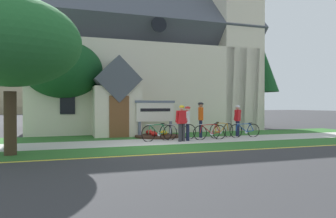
{
  "coord_description": "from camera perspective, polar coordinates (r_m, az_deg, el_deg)",
  "views": [
    {
      "loc": [
        -3.4,
        -11.62,
        1.64
      ],
      "look_at": [
        1.73,
        3.47,
        1.43
      ],
      "focal_mm": 33.81,
      "sensor_mm": 36.0,
      "label": 1
    }
  ],
  "objects": [
    {
      "name": "church_sign",
      "position": [
        16.46,
        -2.31,
        -0.61
      ],
      "size": [
        2.15,
        0.17,
        1.87
      ],
      "color": "slate",
      "rests_on": "ground"
    },
    {
      "name": "sidewalk_slab",
      "position": [
        14.58,
        3.0,
        -5.7
      ],
      "size": [
        32.0,
        2.37,
        0.01
      ],
      "primitive_type": "cube",
      "color": "#B7B5AD",
      "rests_on": "ground"
    },
    {
      "name": "ground",
      "position": [
        16.07,
        -6.47,
        -5.12
      ],
      "size": [
        140.0,
        140.0,
        0.0
      ],
      "primitive_type": "plane",
      "color": "#333335"
    },
    {
      "name": "bicycle_silver",
      "position": [
        16.03,
        9.64,
        -3.78
      ],
      "size": [
        1.63,
        0.61,
        0.83
      ],
      "color": "black",
      "rests_on": "ground"
    },
    {
      "name": "flower_bed",
      "position": [
        16.12,
        -1.92,
        -4.83
      ],
      "size": [
        2.31,
        2.31,
        0.34
      ],
      "color": "#382319",
      "rests_on": "ground"
    },
    {
      "name": "cyclist_in_red_jersey",
      "position": [
        15.9,
        5.92,
        -1.36
      ],
      "size": [
        0.35,
        0.77,
        1.78
      ],
      "color": "#191E38",
      "rests_on": "ground"
    },
    {
      "name": "yard_deciduous_tree",
      "position": [
        18.03,
        -18.38,
        6.65
      ],
      "size": [
        4.19,
        4.19,
        5.09
      ],
      "color": "#3D2D1E",
      "rests_on": "ground"
    },
    {
      "name": "distant_hill",
      "position": [
        79.74,
        -21.07,
        -0.49
      ],
      "size": [
        106.55,
        39.99,
        19.61
      ],
      "primitive_type": "ellipsoid",
      "color": "#847A5B",
      "rests_on": "ground"
    },
    {
      "name": "bicycle_green",
      "position": [
        16.46,
        13.69,
        -3.74
      ],
      "size": [
        1.69,
        0.11,
        0.76
      ],
      "color": "black",
      "rests_on": "ground"
    },
    {
      "name": "cyclist_in_green_jersey",
      "position": [
        14.11,
        2.49,
        -2.09
      ],
      "size": [
        0.62,
        0.38,
        1.62
      ],
      "color": "#2D2D33",
      "rests_on": "ground"
    },
    {
      "name": "church_building",
      "position": [
        22.67,
        -3.88,
        8.55
      ],
      "size": [
        14.89,
        10.88,
        13.24
      ],
      "color": "beige",
      "rests_on": "ground"
    },
    {
      "name": "cyclist_in_yellow_jersey",
      "position": [
        14.5,
        3.58,
        -2.15
      ],
      "size": [
        0.39,
        0.66,
        1.58
      ],
      "color": "#191E38",
      "rests_on": "ground"
    },
    {
      "name": "grass_verge",
      "position": [
        12.53,
        6.85,
        -6.76
      ],
      "size": [
        32.0,
        2.14,
        0.01
      ],
      "primitive_type": "cube",
      "color": "#2D6628",
      "rests_on": "ground"
    },
    {
      "name": "cyclist_in_orange_jersey",
      "position": [
        16.93,
        12.44,
        -1.64
      ],
      "size": [
        0.55,
        0.53,
        1.62
      ],
      "color": "#191E38",
      "rests_on": "ground"
    },
    {
      "name": "bicycle_orange",
      "position": [
        14.95,
        2.2,
        -4.09
      ],
      "size": [
        1.77,
        0.33,
        0.82
      ],
      "color": "black",
      "rests_on": "ground"
    },
    {
      "name": "church_lawn",
      "position": [
        17.0,
        -0.25,
        -4.78
      ],
      "size": [
        24.0,
        2.8,
        0.01
      ],
      "primitive_type": "cube",
      "color": "#2D6628",
      "rests_on": "ground"
    },
    {
      "name": "bicycle_black",
      "position": [
        15.11,
        7.58,
        -4.12
      ],
      "size": [
        1.69,
        0.1,
        0.79
      ],
      "color": "black",
      "rests_on": "ground"
    },
    {
      "name": "roadside_conifer",
      "position": [
        24.04,
        15.71,
        8.28
      ],
      "size": [
        3.12,
        3.12,
        7.05
      ],
      "color": "#4C3823",
      "rests_on": "ground"
    },
    {
      "name": "curb_paint_stripe",
      "position": [
        11.45,
        9.52,
        -7.48
      ],
      "size": [
        28.0,
        0.16,
        0.01
      ],
      "primitive_type": "cube",
      "color": "yellow",
      "rests_on": "ground"
    },
    {
      "name": "verge_sapling",
      "position": [
        11.69,
        -26.64,
        10.67
      ],
      "size": [
        4.57,
        4.57,
        5.14
      ],
      "color": "#3D2D1E",
      "rests_on": "ground"
    },
    {
      "name": "bicycle_red",
      "position": [
        14.39,
        -1.92,
        -4.26
      ],
      "size": [
        1.65,
        0.61,
        0.82
      ],
      "color": "black",
      "rests_on": "ground"
    }
  ]
}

